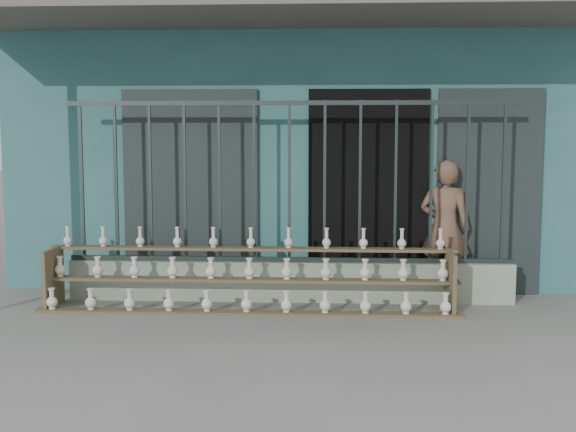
{
  "coord_description": "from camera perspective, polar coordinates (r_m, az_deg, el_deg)",
  "views": [
    {
      "loc": [
        0.41,
        -6.71,
        1.87
      ],
      "look_at": [
        0.0,
        1.0,
        1.0
      ],
      "focal_mm": 45.0,
      "sensor_mm": 36.0,
      "label": 1
    }
  ],
  "objects": [
    {
      "name": "security_fence",
      "position": [
        8.04,
        0.11,
        2.71
      ],
      "size": [
        5.0,
        0.04,
        1.8
      ],
      "color": "#283330",
      "rests_on": "parapet_wall"
    },
    {
      "name": "workshop_building",
      "position": [
        10.95,
        0.93,
        5.13
      ],
      "size": [
        7.4,
        6.6,
        3.21
      ],
      "color": "#306667",
      "rests_on": "ground"
    },
    {
      "name": "ground",
      "position": [
        6.98,
        -0.44,
        -9.12
      ],
      "size": [
        60.0,
        60.0,
        0.0
      ],
      "primitive_type": "plane",
      "color": "slate"
    },
    {
      "name": "shelf_rack",
      "position": [
        7.79,
        -3.12,
        -4.77
      ],
      "size": [
        4.5,
        0.68,
        0.85
      ],
      "color": "brown",
      "rests_on": "ground"
    },
    {
      "name": "elderly_woman",
      "position": [
        8.55,
        12.28,
        -0.95
      ],
      "size": [
        0.67,
        0.53,
        1.59
      ],
      "primitive_type": "imported",
      "rotation": [
        0.0,
        0.0,
        2.85
      ],
      "color": "brown",
      "rests_on": "ground"
    },
    {
      "name": "parapet_wall",
      "position": [
        8.19,
        0.11,
        -5.16
      ],
      "size": [
        5.0,
        0.2,
        0.45
      ],
      "primitive_type": "cube",
      "color": "#92A28B",
      "rests_on": "ground"
    }
  ]
}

